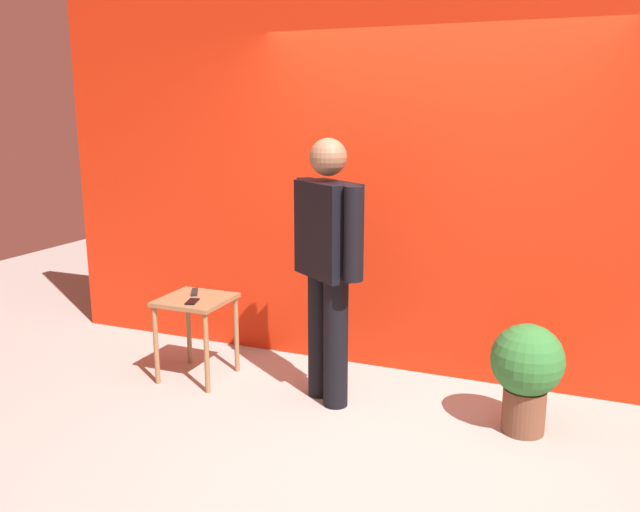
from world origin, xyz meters
TOP-DOWN VIEW (x-y plane):
  - ground_plane at (0.00, 0.00)m, footprint 12.00×12.00m
  - back_wall_red at (0.00, 1.30)m, footprint 6.23×0.12m
  - standing_person at (-0.49, 0.54)m, footprint 0.63×0.51m
  - side_table at (-1.52, 0.54)m, footprint 0.48×0.48m
  - cell_phone at (-1.47, 0.43)m, footprint 0.11×0.16m
  - tv_remote at (-1.58, 0.64)m, footprint 0.12×0.17m
  - potted_plant at (0.79, 0.57)m, footprint 0.44×0.44m

SIDE VIEW (x-z plane):
  - ground_plane at x=0.00m, z-range 0.00..0.00m
  - potted_plant at x=0.79m, z-range 0.06..0.75m
  - side_table at x=-1.52m, z-range 0.20..0.81m
  - cell_phone at x=-1.47m, z-range 0.61..0.62m
  - tv_remote at x=-1.58m, z-range 0.61..0.63m
  - standing_person at x=-0.49m, z-range 0.11..1.87m
  - back_wall_red at x=0.00m, z-range 0.00..3.02m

